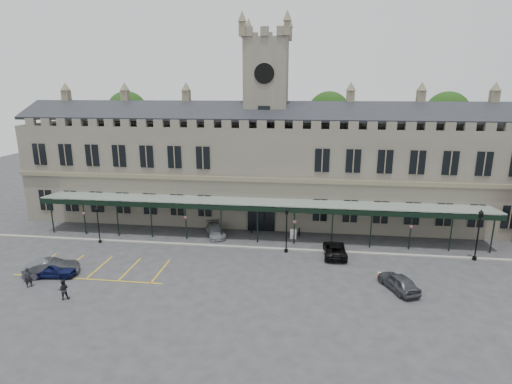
# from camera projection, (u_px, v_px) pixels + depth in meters

# --- Properties ---
(ground) EXTENTS (140.00, 140.00, 0.00)m
(ground) POSITION_uv_depth(u_px,v_px,m) (248.00, 271.00, 36.85)
(ground) COLOR #303033
(station_building) EXTENTS (60.00, 10.36, 17.30)m
(station_building) POSITION_uv_depth(u_px,v_px,m) (266.00, 169.00, 50.50)
(station_building) COLOR #5F5B4F
(station_building) RESTS_ON ground
(clock_tower) EXTENTS (5.60, 5.60, 24.80)m
(clock_tower) POSITION_uv_depth(u_px,v_px,m) (266.00, 116.00, 48.91)
(clock_tower) COLOR #5F5B4F
(clock_tower) RESTS_ON ground
(canopy) EXTENTS (50.00, 4.10, 4.30)m
(canopy) POSITION_uv_depth(u_px,v_px,m) (258.00, 221.00, 43.41)
(canopy) COLOR #8C9E93
(canopy) RESTS_ON ground
(kerb) EXTENTS (60.00, 0.40, 0.12)m
(kerb) POSITION_uv_depth(u_px,v_px,m) (255.00, 248.00, 42.11)
(kerb) COLOR gray
(kerb) RESTS_ON ground
(parking_markings) EXTENTS (16.00, 6.00, 0.01)m
(parking_markings) POSITION_uv_depth(u_px,v_px,m) (97.00, 270.00, 37.11)
(parking_markings) COLOR gold
(parking_markings) RESTS_ON ground
(tree_behind_left) EXTENTS (6.00, 6.00, 16.00)m
(tree_behind_left) POSITION_uv_depth(u_px,v_px,m) (128.00, 113.00, 60.31)
(tree_behind_left) COLOR #332314
(tree_behind_left) RESTS_ON ground
(tree_behind_mid) EXTENTS (6.00, 6.00, 16.00)m
(tree_behind_mid) POSITION_uv_depth(u_px,v_px,m) (329.00, 114.00, 56.66)
(tree_behind_mid) COLOR #332314
(tree_behind_mid) RESTS_ON ground
(tree_behind_right) EXTENTS (6.00, 6.00, 16.00)m
(tree_behind_right) POSITION_uv_depth(u_px,v_px,m) (447.00, 115.00, 54.71)
(tree_behind_right) COLOR #332314
(tree_behind_right) RESTS_ON ground
(lamp_post_left) EXTENTS (0.39, 0.39, 4.10)m
(lamp_post_left) POSITION_uv_depth(u_px,v_px,m) (98.00, 221.00, 43.04)
(lamp_post_left) COLOR black
(lamp_post_left) RESTS_ON ground
(lamp_post_mid) EXTENTS (0.46, 0.46, 4.83)m
(lamp_post_mid) POSITION_uv_depth(u_px,v_px,m) (287.00, 226.00, 40.40)
(lamp_post_mid) COLOR black
(lamp_post_mid) RESTS_ON ground
(lamp_post_right) EXTENTS (0.49, 0.49, 5.19)m
(lamp_post_right) POSITION_uv_depth(u_px,v_px,m) (479.00, 230.00, 38.45)
(lamp_post_right) COLOR black
(lamp_post_right) RESTS_ON ground
(traffic_cone) EXTENTS (0.44, 0.44, 0.70)m
(traffic_cone) POSITION_uv_depth(u_px,v_px,m) (379.00, 274.00, 35.51)
(traffic_cone) COLOR #FE5908
(traffic_cone) RESTS_ON ground
(sign_board) EXTENTS (0.70, 0.09, 1.19)m
(sign_board) POSITION_uv_depth(u_px,v_px,m) (293.00, 234.00, 44.52)
(sign_board) COLOR black
(sign_board) RESTS_ON ground
(bollard_left) EXTENTS (0.17, 0.17, 0.94)m
(bollard_left) POSITION_uv_depth(u_px,v_px,m) (252.00, 229.00, 46.49)
(bollard_left) COLOR black
(bollard_left) RESTS_ON ground
(bollard_right) EXTENTS (0.16, 0.16, 0.91)m
(bollard_right) POSITION_uv_depth(u_px,v_px,m) (299.00, 232.00, 45.59)
(bollard_right) COLOR black
(bollard_right) RESTS_ON ground
(car_left_a) EXTENTS (4.41, 2.21, 1.44)m
(car_left_a) POSITION_uv_depth(u_px,v_px,m) (53.00, 269.00, 35.63)
(car_left_a) COLOR #0E133E
(car_left_a) RESTS_ON ground
(car_left_b) EXTENTS (4.79, 3.26, 1.50)m
(car_left_b) POSITION_uv_depth(u_px,v_px,m) (52.00, 268.00, 35.83)
(car_left_b) COLOR #393B40
(car_left_b) RESTS_ON ground
(car_taxi) EXTENTS (3.25, 4.67, 1.26)m
(car_taxi) POSITION_uv_depth(u_px,v_px,m) (215.00, 230.00, 45.54)
(car_taxi) COLOR #94969B
(car_taxi) RESTS_ON ground
(car_van) EXTENTS (2.26, 4.74, 1.31)m
(car_van) POSITION_uv_depth(u_px,v_px,m) (335.00, 249.00, 40.14)
(car_van) COLOR black
(car_van) RESTS_ON ground
(car_right_a) EXTENTS (3.25, 4.53, 1.43)m
(car_right_a) POSITION_uv_depth(u_px,v_px,m) (399.00, 282.00, 33.22)
(car_right_a) COLOR #393B40
(car_right_a) RESTS_ON ground
(person_a) EXTENTS (0.75, 0.75, 1.75)m
(person_a) POSITION_uv_depth(u_px,v_px,m) (28.00, 278.00, 33.65)
(person_a) COLOR black
(person_a) RESTS_ON ground
(person_b) EXTENTS (1.01, 0.92, 1.68)m
(person_b) POSITION_uv_depth(u_px,v_px,m) (63.00, 290.00, 31.71)
(person_b) COLOR black
(person_b) RESTS_ON ground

